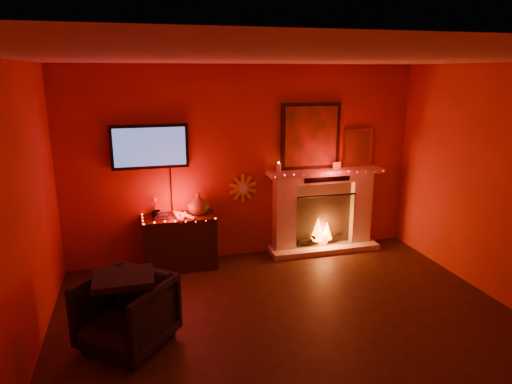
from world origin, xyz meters
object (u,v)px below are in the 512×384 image
tv (150,147)px  console_table (181,239)px  armchair (127,313)px  sunburst_clock (243,188)px  fireplace (323,203)px

tv → console_table: 1.30m
console_table → armchair: bearing=-111.9°
tv → sunburst_clock: (1.25, 0.03, -0.65)m
fireplace → armchair: 3.40m
console_table → armchair: (-0.70, -1.74, -0.06)m
tv → armchair: size_ratio=1.60×
sunburst_clock → tv: bearing=-178.8°
fireplace → tv: fireplace is taller
fireplace → console_table: (-2.11, -0.13, -0.32)m
console_table → fireplace: bearing=3.5°
sunburst_clock → console_table: sunburst_clock is taller
fireplace → tv: size_ratio=1.76×
console_table → armchair: size_ratio=1.33×
tv → sunburst_clock: size_ratio=3.10×
fireplace → sunburst_clock: 1.23m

